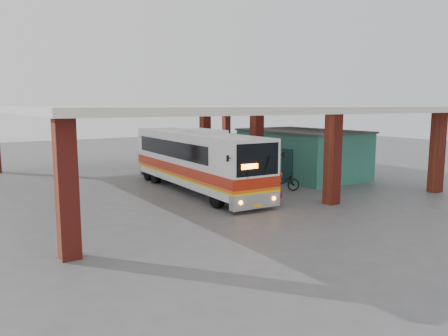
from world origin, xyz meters
TOP-DOWN VIEW (x-y plane):
  - ground at (0.00, 0.00)m, footprint 90.00×90.00m
  - brick_columns at (1.43, 5.00)m, footprint 20.10×21.60m
  - canopy_roof at (0.50, 6.50)m, footprint 21.00×23.00m
  - shop_building at (7.49, 4.00)m, footprint 5.20×8.20m
  - coach_bus at (-0.87, 3.33)m, footprint 2.96×11.98m
  - motorcycle at (3.04, 0.70)m, footprint 2.13×1.44m
  - pedestrian at (0.76, -1.71)m, footprint 0.68×0.67m
  - red_chair at (4.46, 8.18)m, footprint 0.49×0.49m

SIDE VIEW (x-z plane):
  - ground at x=0.00m, z-range 0.00..0.00m
  - red_chair at x=4.46m, z-range -0.03..0.79m
  - motorcycle at x=3.04m, z-range 0.00..1.06m
  - pedestrian at x=0.76m, z-range 0.00..1.57m
  - shop_building at x=7.49m, z-range 0.01..3.12m
  - coach_bus at x=-0.87m, z-range -0.01..3.45m
  - brick_columns at x=1.43m, z-range 0.00..4.35m
  - canopy_roof at x=0.50m, z-range 4.35..4.65m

